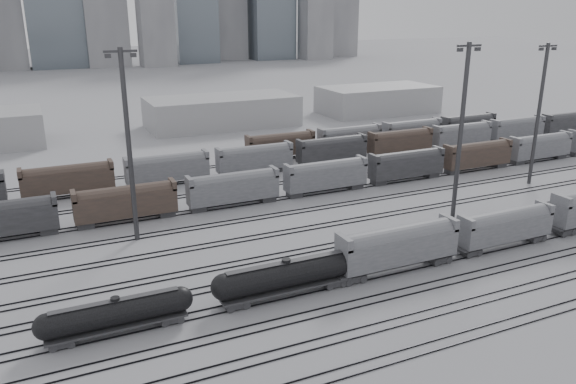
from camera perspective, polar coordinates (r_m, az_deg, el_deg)
name	(u,v)px	position (r m, az deg, el deg)	size (l,w,h in m)	color
ground	(393,276)	(69.54, 10.59, -8.40)	(900.00, 900.00, 0.00)	#A2A2A7
tracks	(324,227)	(83.04, 3.70, -3.53)	(220.00, 71.50, 0.16)	black
tank_car_a	(117,313)	(58.87, -17.02, -11.72)	(15.34, 2.56, 3.79)	#27272A
tank_car_b	(286,276)	(62.98, -0.19, -8.49)	(17.37, 2.89, 4.29)	#27272A
hopper_car_a	(398,245)	(69.45, 11.11, -5.26)	(15.94, 3.17, 5.70)	#27272A
hopper_car_b	(505,225)	(80.37, 21.21, -3.15)	(14.48, 2.88, 5.18)	#27272A
light_mast_b	(129,143)	(77.23, -15.89, 4.85)	(4.18, 0.67, 26.12)	#353537
light_mast_c	(461,129)	(86.47, 17.18, 6.17)	(4.21, 0.67, 26.28)	#353537
light_mast_d	(539,112)	(109.58, 24.13, 7.47)	(4.02, 0.64, 25.12)	#353537
bg_string_near	(326,177)	(97.80, 3.85, 1.54)	(151.00, 3.00, 5.60)	slate
bg_string_mid	(332,151)	(115.98, 4.46, 4.19)	(151.00, 3.00, 5.60)	#27272A
bg_string_far	(381,136)	(131.60, 9.47, 5.68)	(66.00, 3.00, 5.60)	#4B392F
warehouse_mid	(222,111)	(154.96, -6.70, 8.13)	(40.00, 18.00, 8.00)	#9C9C9F
warehouse_right	(378,100)	(176.66, 9.09, 9.26)	(35.00, 18.00, 8.00)	#9C9C9F
skyline	(114,0)	(333.70, -17.29, 18.11)	(316.00, 22.40, 95.00)	#98999B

